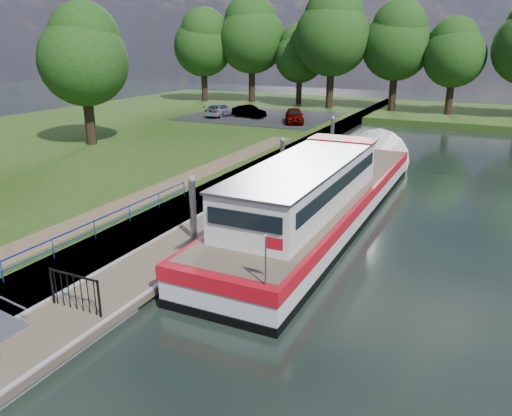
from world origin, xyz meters
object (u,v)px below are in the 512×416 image
at_px(pontoon, 245,210).
at_px(car_a, 294,115).
at_px(car_b, 249,111).
at_px(barge, 327,194).
at_px(car_c, 220,110).

distance_m(pontoon, car_a, 23.15).
relative_size(car_a, car_b, 1.11).
bearing_deg(barge, pontoon, -159.77).
height_order(barge, car_c, barge).
height_order(pontoon, car_b, car_b).
relative_size(barge, car_b, 5.98).
bearing_deg(car_a, car_b, 142.88).
relative_size(car_b, car_c, 0.86).
distance_m(car_a, car_c, 8.28).
height_order(car_a, car_c, car_a).
relative_size(pontoon, barge, 1.42).
bearing_deg(car_b, car_a, -88.01).
relative_size(barge, car_a, 5.37).
distance_m(barge, car_a, 23.14).
bearing_deg(car_c, pontoon, 119.67).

